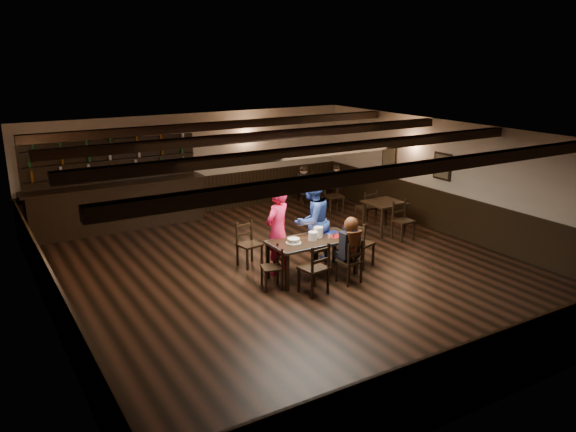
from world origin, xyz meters
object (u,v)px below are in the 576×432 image
man_blue (312,221)px  chair_near_right (352,259)px  chair_near_left (317,265)px  dining_table (312,243)px  bar_counter (117,200)px  woman_pink (277,230)px  cake (293,241)px

man_blue → chair_near_right: bearing=80.5°
chair_near_left → chair_near_right: size_ratio=1.13×
dining_table → chair_near_left: 0.89m
bar_counter → chair_near_right: bearing=-63.9°
man_blue → woman_pink: bearing=-17.2°
cake → bar_counter: (-1.98, 5.06, -0.07)m
dining_table → cake: cake is taller
dining_table → woman_pink: woman_pink is taller
man_blue → cake: bearing=18.2°
woman_pink → cake: 0.52m
chair_near_right → bar_counter: bar_counter is taller
chair_near_left → man_blue: (0.72, 1.26, 0.38)m
dining_table → woman_pink: 0.73m
woman_pink → dining_table: bearing=108.7°
dining_table → woman_pink: (-0.48, 0.52, 0.19)m
woman_pink → cake: woman_pink is taller
dining_table → chair_near_left: bearing=-118.4°
chair_near_left → cake: chair_near_left is taller
man_blue → cake: man_blue is taller
cake → dining_table: bearing=-1.2°
dining_table → bar_counter: bearing=115.3°
woman_pink → cake: size_ratio=5.97×
cake → woman_pink: bearing=96.6°
dining_table → chair_near_left: size_ratio=1.77×
chair_near_right → cake: (-0.85, 0.71, 0.30)m
chair_near_right → dining_table: bearing=120.9°
chair_near_left → cake: (-0.01, 0.78, 0.23)m
chair_near_right → man_blue: size_ratio=0.45×
chair_near_right → woman_pink: woman_pink is taller
cake → bar_counter: size_ratio=0.07×
chair_near_left → cake: bearing=90.5°
chair_near_right → cake: bearing=139.9°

